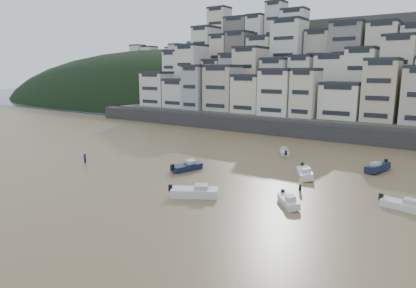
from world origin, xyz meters
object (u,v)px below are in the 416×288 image
Objects in this scene: boat_a at (194,190)px; person_pink at (300,184)px; boat_i at (378,166)px; boat_c at (187,166)px; person_blue at (85,158)px; boat_d at (403,204)px; boat_e at (305,172)px; boat_h at (284,151)px; boat_b at (288,200)px.

person_pink reaches higher than boat_a.
boat_c is (-24.09, -16.01, -0.03)m from boat_i.
person_blue is at bearing 142.49° from boat_a.
boat_e is at bearing 165.20° from boat_d.
person_pink is at bearing 14.79° from boat_a.
person_pink reaches higher than boat_d.
boat_i is 28.92m from boat_c.
boat_c is at bearing -169.31° from boat_d.
boat_d is (5.40, -15.27, -0.12)m from boat_i.
boat_h is 0.81× the size of boat_c.
boat_a is at bearing -55.98° from boat_e.
person_pink is at bearing 10.46° from person_blue.
boat_i is 1.24× the size of boat_b.
boat_b is at bearing 0.81° from person_blue.
boat_d is at bearing 34.00° from boat_i.
boat_c reaches higher than boat_h.
boat_b is 19.45m from boat_c.
boat_a is 11.10m from boat_b.
boat_d is 29.50m from boat_c.
boat_i is 0.93× the size of boat_a.
boat_c is (-18.70, 5.34, 0.13)m from boat_b.
boat_e is 35.20m from person_blue.
boat_a is 1.09× the size of boat_e.
boat_a is (-15.85, -25.06, 0.06)m from boat_i.
boat_b is (-10.78, -6.08, -0.04)m from boat_d.
boat_e is at bearing -25.83° from boat_i.
boat_e is at bearing 33.07° from boat_a.
boat_c is 17.83m from person_pink.
boat_i is at bearing 118.73° from boat_d.
person_blue and person_pink have the same top height.
boat_e is at bearing 20.86° from person_blue.
boat_e is at bearing 151.34° from boat_b.
boat_a reaches higher than boat_d.
boat_b is at bearing 175.01° from boat_h.
boat_a is at bearing -135.02° from person_pink.
boat_d is at bearing 1.00° from person_pink.
boat_e reaches higher than boat_d.
boat_b is (10.77, -23.99, 0.02)m from boat_h.
boat_c is at bearing -41.86° from boat_i.
boat_i is 16.20m from boat_d.
person_blue is (-32.89, -12.53, 0.09)m from boat_e.
person_pink reaches higher than boat_e.
boat_c is at bearing 102.12° from boat_a.
boat_e is (8.23, -11.96, 0.16)m from boat_h.
boat_d is at bearing 36.70° from boat_e.
boat_h is 26.30m from boat_b.
boat_a is at bearing -111.09° from boat_b.
boat_c is (-8.24, 9.05, -0.08)m from boat_a.
boat_h is 34.75m from person_blue.
person_pink is (1.66, -6.15, 0.09)m from boat_e.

